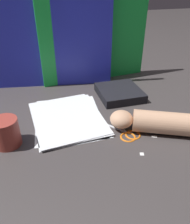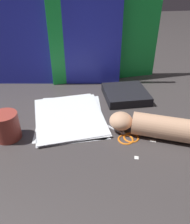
{
  "view_description": "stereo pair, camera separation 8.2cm",
  "coord_description": "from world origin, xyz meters",
  "px_view_note": "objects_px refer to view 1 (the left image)",
  "views": [
    {
      "loc": [
        -0.16,
        -0.68,
        0.49
      ],
      "look_at": [
        0.03,
        -0.02,
        0.06
      ],
      "focal_mm": 35.0,
      "sensor_mm": 36.0,
      "label": 1
    },
    {
      "loc": [
        -0.08,
        -0.7,
        0.49
      ],
      "look_at": [
        0.03,
        -0.02,
        0.06
      ],
      "focal_mm": 35.0,
      "sensor_mm": 36.0,
      "label": 2
    }
  ],
  "objects_px": {
    "mug": "(6,132)",
    "paper_stack": "(68,118)",
    "book_closed": "(119,93)",
    "hand_forearm": "(157,122)",
    "scissors": "(125,131)"
  },
  "relations": [
    {
      "from": "mug",
      "to": "paper_stack",
      "type": "bearing_deg",
      "value": 23.14
    },
    {
      "from": "book_closed",
      "to": "hand_forearm",
      "type": "bearing_deg",
      "value": -85.44
    },
    {
      "from": "paper_stack",
      "to": "mug",
      "type": "bearing_deg",
      "value": -156.86
    },
    {
      "from": "hand_forearm",
      "to": "paper_stack",
      "type": "bearing_deg",
      "value": 149.57
    },
    {
      "from": "paper_stack",
      "to": "scissors",
      "type": "height_order",
      "value": "paper_stack"
    },
    {
      "from": "paper_stack",
      "to": "book_closed",
      "type": "xyz_separation_m",
      "value": [
        0.27,
        0.13,
        0.01
      ]
    },
    {
      "from": "hand_forearm",
      "to": "mug",
      "type": "relative_size",
      "value": 3.37
    },
    {
      "from": "paper_stack",
      "to": "scissors",
      "type": "relative_size",
      "value": 1.87
    },
    {
      "from": "book_closed",
      "to": "mug",
      "type": "xyz_separation_m",
      "value": [
        -0.5,
        -0.22,
        0.03
      ]
    },
    {
      "from": "paper_stack",
      "to": "scissors",
      "type": "xyz_separation_m",
      "value": [
        0.19,
        -0.15,
        -0.0
      ]
    },
    {
      "from": "hand_forearm",
      "to": "mug",
      "type": "xyz_separation_m",
      "value": [
        -0.52,
        0.08,
        0.01
      ]
    },
    {
      "from": "paper_stack",
      "to": "mug",
      "type": "height_order",
      "value": "mug"
    },
    {
      "from": "scissors",
      "to": "book_closed",
      "type": "bearing_deg",
      "value": 72.84
    },
    {
      "from": "book_closed",
      "to": "hand_forearm",
      "type": "distance_m",
      "value": 0.3
    },
    {
      "from": "book_closed",
      "to": "mug",
      "type": "bearing_deg",
      "value": -155.88
    }
  ]
}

